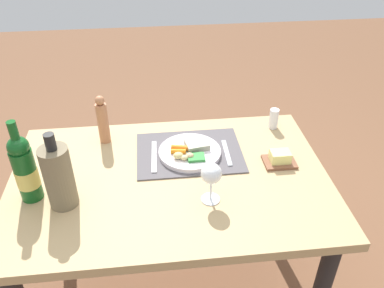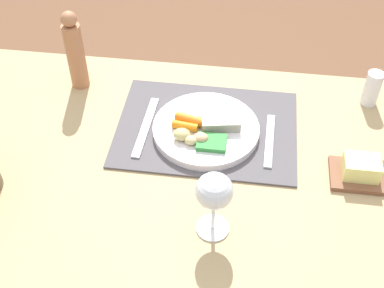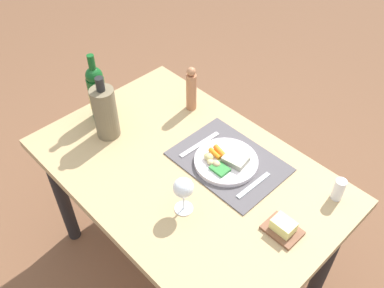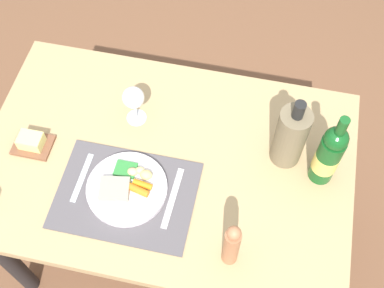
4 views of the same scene
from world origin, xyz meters
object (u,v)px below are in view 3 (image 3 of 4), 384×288
(fork, at_px, (254,185))
(wine_bottle, at_px, (97,93))
(dining_table, at_px, (187,184))
(wine_glass, at_px, (183,189))
(pepper_mill, at_px, (191,89))
(knife, at_px, (200,144))
(dinner_plate, at_px, (226,161))
(cooler_bottle, at_px, (105,112))
(salt_shaker, at_px, (339,189))
(butter_dish, at_px, (283,227))

(fork, xyz_separation_m, wine_bottle, (0.76, 0.18, 0.12))
(dining_table, xyz_separation_m, fork, (-0.25, -0.12, 0.11))
(fork, height_order, wine_glass, wine_glass)
(dining_table, bearing_deg, pepper_mill, -46.72)
(knife, xyz_separation_m, wine_bottle, (0.45, 0.19, 0.12))
(knife, bearing_deg, pepper_mill, -33.67)
(dinner_plate, distance_m, pepper_mill, 0.40)
(dinner_plate, bearing_deg, dining_table, 54.04)
(wine_bottle, xyz_separation_m, wine_glass, (-0.65, 0.09, -0.01))
(dining_table, height_order, fork, fork)
(dinner_plate, bearing_deg, knife, 0.18)
(pepper_mill, xyz_separation_m, cooler_bottle, (0.12, 0.39, 0.02))
(dining_table, bearing_deg, fork, -153.90)
(salt_shaker, relative_size, wine_bottle, 0.29)
(dinner_plate, relative_size, pepper_mill, 1.16)
(dinner_plate, height_order, wine_bottle, wine_bottle)
(salt_shaker, relative_size, pepper_mill, 0.43)
(dining_table, distance_m, butter_dish, 0.47)
(fork, distance_m, pepper_mill, 0.55)
(knife, height_order, wine_glass, wine_glass)
(pepper_mill, bearing_deg, wine_bottle, 54.46)
(cooler_bottle, bearing_deg, pepper_mill, -107.38)
(salt_shaker, bearing_deg, butter_dish, 79.73)
(fork, bearing_deg, salt_shaker, -142.57)
(dining_table, height_order, wine_glass, wine_glass)
(fork, relative_size, cooler_bottle, 0.60)
(salt_shaker, relative_size, wine_glass, 0.60)
(butter_dish, xyz_separation_m, pepper_mill, (0.72, -0.24, 0.09))
(wine_bottle, distance_m, cooler_bottle, 0.13)
(dinner_plate, relative_size, wine_glass, 1.63)
(fork, relative_size, wine_bottle, 0.55)
(pepper_mill, distance_m, cooler_bottle, 0.41)
(dinner_plate, xyz_separation_m, pepper_mill, (0.36, -0.15, 0.09))
(salt_shaker, xyz_separation_m, cooler_bottle, (0.89, 0.41, 0.08))
(fork, bearing_deg, butter_dish, 158.80)
(knife, height_order, pepper_mill, pepper_mill)
(butter_dish, bearing_deg, dinner_plate, -14.48)
(wine_glass, bearing_deg, wine_bottle, -7.79)
(dining_table, height_order, dinner_plate, dinner_plate)
(pepper_mill, bearing_deg, dinner_plate, 157.28)
(knife, distance_m, butter_dish, 0.52)
(wine_bottle, relative_size, wine_glass, 2.04)
(wine_bottle, relative_size, pepper_mill, 1.45)
(knife, distance_m, salt_shaker, 0.59)
(pepper_mill, bearing_deg, fork, 162.81)
(dining_table, distance_m, wine_glass, 0.30)
(dining_table, bearing_deg, dinner_plate, -125.96)
(butter_dish, distance_m, pepper_mill, 0.77)
(dinner_plate, relative_size, wine_bottle, 0.80)
(fork, xyz_separation_m, butter_dish, (-0.20, 0.08, 0.01))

